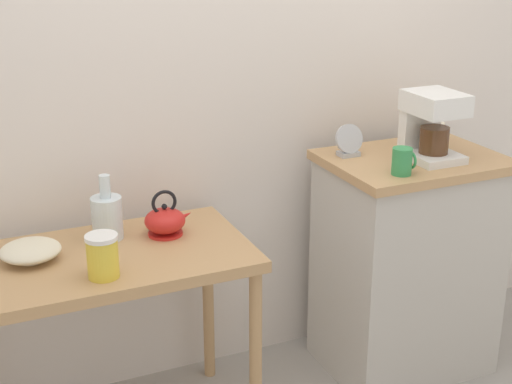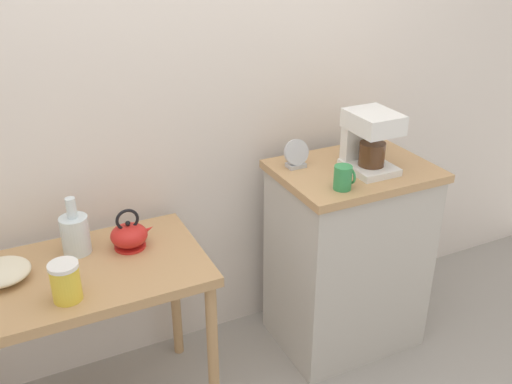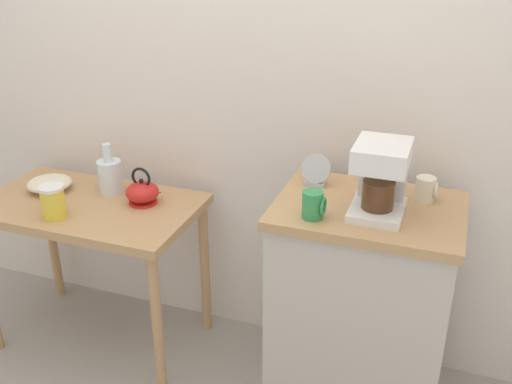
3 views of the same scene
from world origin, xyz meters
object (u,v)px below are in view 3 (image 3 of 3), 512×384
(bowl_stoneware, at_px, (50,184))
(mug_small_cream, at_px, (426,189))
(canister_enamel, at_px, (53,202))
(table_clock, at_px, (316,172))
(teakettle, at_px, (143,192))
(coffee_maker, at_px, (381,174))
(glass_carafe_vase, at_px, (110,175))
(mug_tall_green, at_px, (313,205))

(bowl_stoneware, xyz_separation_m, mug_small_cream, (1.63, 0.06, 0.20))
(canister_enamel, distance_m, table_clock, 1.08)
(teakettle, height_order, coffee_maker, coffee_maker)
(glass_carafe_vase, height_order, table_clock, table_clock)
(glass_carafe_vase, relative_size, mug_tall_green, 2.35)
(bowl_stoneware, distance_m, teakettle, 0.47)
(teakettle, distance_m, glass_carafe_vase, 0.20)
(bowl_stoneware, distance_m, mug_small_cream, 1.64)
(glass_carafe_vase, height_order, canister_enamel, glass_carafe_vase)
(canister_enamel, bearing_deg, mug_tall_green, 0.06)
(teakettle, relative_size, coffee_maker, 0.68)
(canister_enamel, xyz_separation_m, mug_small_cream, (1.44, 0.28, 0.16))
(bowl_stoneware, height_order, canister_enamel, canister_enamel)
(teakettle, bearing_deg, mug_tall_green, -16.42)
(glass_carafe_vase, bearing_deg, teakettle, -15.17)
(bowl_stoneware, height_order, mug_small_cream, mug_small_cream)
(canister_enamel, bearing_deg, teakettle, 41.03)
(bowl_stoneware, relative_size, teakettle, 1.12)
(teakettle, xyz_separation_m, coffee_maker, (1.02, -0.12, 0.28))
(mug_tall_green, bearing_deg, mug_small_cream, 38.24)
(mug_tall_green, xyz_separation_m, table_clock, (-0.06, 0.27, 0.01))
(mug_small_cream, xyz_separation_m, table_clock, (-0.41, -0.00, 0.01))
(teakettle, relative_size, mug_small_cream, 1.98)
(mug_small_cream, bearing_deg, canister_enamel, -169.14)
(glass_carafe_vase, xyz_separation_m, table_clock, (0.95, -0.02, 0.16))
(canister_enamel, distance_m, mug_tall_green, 1.10)
(table_clock, bearing_deg, bowl_stoneware, -177.29)
(coffee_maker, bearing_deg, teakettle, 173.51)
(teakettle, bearing_deg, table_clock, 2.39)
(coffee_maker, height_order, table_clock, coffee_maker)
(table_clock, bearing_deg, teakettle, -177.61)
(bowl_stoneware, xyz_separation_m, teakettle, (0.47, 0.03, 0.02))
(teakettle, bearing_deg, mug_small_cream, 1.73)
(canister_enamel, height_order, mug_small_cream, mug_small_cream)
(glass_carafe_vase, distance_m, coffee_maker, 1.24)
(coffee_maker, relative_size, mug_small_cream, 2.92)
(glass_carafe_vase, distance_m, mug_tall_green, 1.06)
(teakettle, height_order, table_clock, table_clock)
(teakettle, height_order, canister_enamel, teakettle)
(coffee_maker, distance_m, mug_small_cream, 0.23)
(canister_enamel, distance_m, mug_small_cream, 1.47)
(glass_carafe_vase, bearing_deg, mug_tall_green, -16.18)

